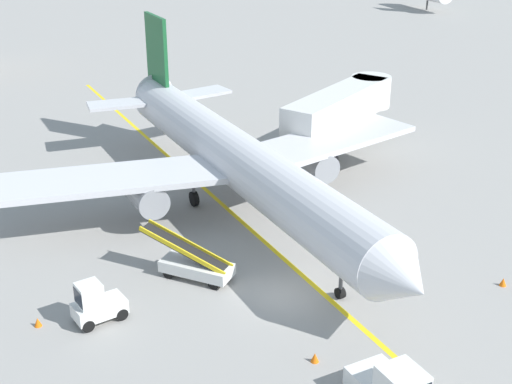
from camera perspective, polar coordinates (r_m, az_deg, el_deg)
name	(u,v)px	position (r m, az deg, el deg)	size (l,w,h in m)	color
ground_plane	(283,295)	(35.26, 2.23, -8.42)	(300.00, 300.00, 0.00)	gray
taxi_line_yellow	(270,246)	(39.69, 1.14, -4.48)	(0.30, 80.00, 0.01)	yellow
airliner	(234,157)	(43.14, -1.78, 2.86)	(28.46, 35.34, 10.10)	silver
jet_bridge	(345,105)	(53.99, 7.33, 7.11)	(12.00, 9.26, 4.85)	silver
baggage_tug_near_wing	(96,304)	(33.65, -12.96, -8.93)	(2.64, 1.83, 2.10)	silver
belt_loader_forward_hold	(195,264)	(36.47, -5.05, -5.90)	(4.39, 4.44, 2.59)	silver
ground_crew_marshaller	(318,216)	(41.38, 5.08, -1.94)	(0.36, 0.24, 1.70)	#26262D
safety_cone_nose_left	(153,189)	(47.12, -8.46, 0.26)	(0.36, 0.36, 0.44)	orange
safety_cone_nose_right	(315,357)	(30.79, 4.84, -13.34)	(0.36, 0.36, 0.44)	orange
safety_cone_wingtip_left	(503,282)	(38.04, 19.57, -6.95)	(0.36, 0.36, 0.44)	orange
safety_cone_wingtip_right	(38,322)	(34.38, -17.43, -10.12)	(0.36, 0.36, 0.44)	orange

